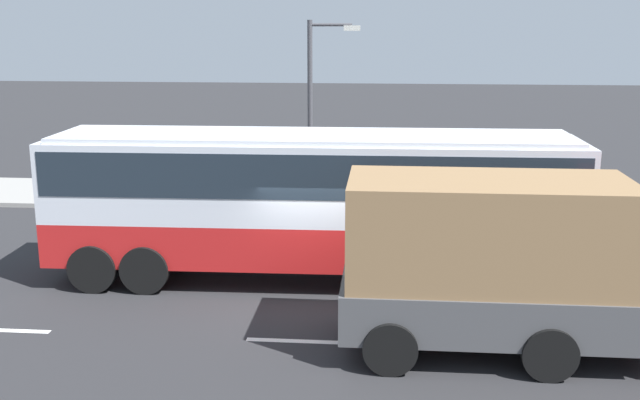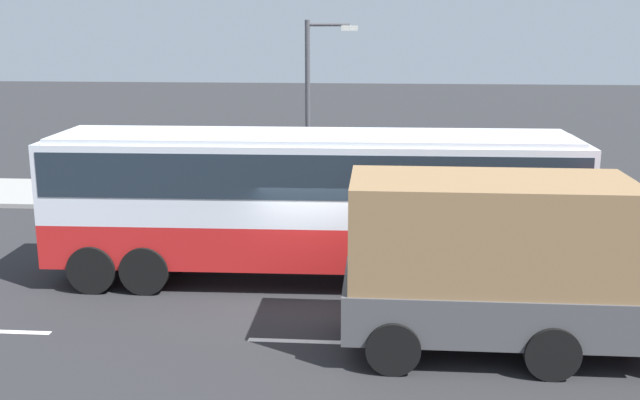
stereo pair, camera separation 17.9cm
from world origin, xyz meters
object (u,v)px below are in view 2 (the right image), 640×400
(coach_bus, at_px, (313,191))
(cargo_truck, at_px, (539,263))
(street_lamp, at_px, (313,100))
(pedestrian_near_curb, at_px, (514,174))

(coach_bus, height_order, cargo_truck, coach_bus)
(cargo_truck, bearing_deg, street_lamp, 115.37)
(coach_bus, bearing_deg, cargo_truck, -40.76)
(street_lamp, bearing_deg, cargo_truck, -64.38)
(coach_bus, height_order, pedestrian_near_curb, coach_bus)
(cargo_truck, xyz_separation_m, pedestrian_near_curb, (1.48, 11.24, -0.55))
(pedestrian_near_curb, bearing_deg, street_lamp, 108.46)
(coach_bus, bearing_deg, street_lamp, 93.60)
(pedestrian_near_curb, relative_size, street_lamp, 0.29)
(pedestrian_near_curb, distance_m, street_lamp, 6.98)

